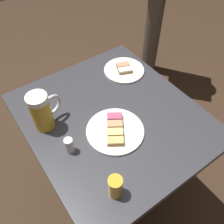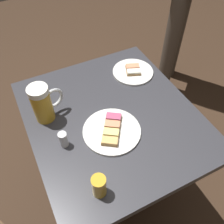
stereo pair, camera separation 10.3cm
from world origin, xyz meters
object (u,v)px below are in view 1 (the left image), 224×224
plate_far (124,70)px  beer_glass_small (115,187)px  beer_mug (42,111)px  salt_shaker (69,145)px  plate_near (115,130)px

plate_far → beer_glass_small: 0.64m
beer_mug → salt_shaker: 0.18m
beer_glass_small → beer_mug: bearing=-81.1°
salt_shaker → beer_glass_small: bearing=100.4°
plate_far → salt_shaker: 0.52m
beer_mug → salt_shaker: beer_mug is taller
plate_near → salt_shaker: 0.20m
beer_mug → salt_shaker: (-0.02, 0.17, -0.05)m
plate_far → salt_shaker: size_ratio=2.94×
plate_far → beer_glass_small: (0.41, 0.49, 0.04)m
plate_near → plate_far: bearing=-132.6°
salt_shaker → plate_far: bearing=-150.4°
plate_near → beer_glass_small: (0.15, 0.21, 0.04)m
beer_glass_small → plate_far: bearing=-129.9°
plate_far → beer_glass_small: bearing=50.1°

